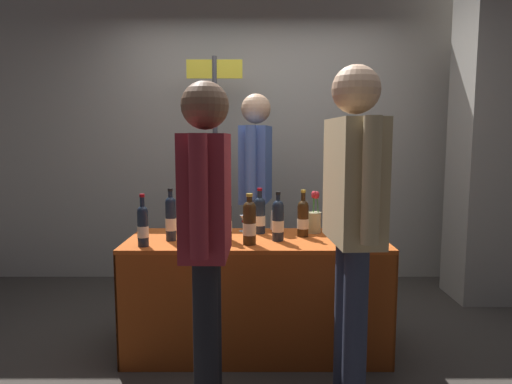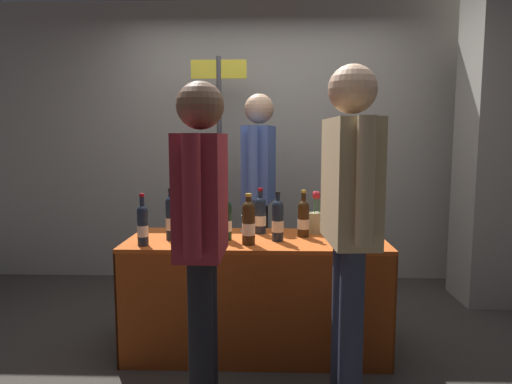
% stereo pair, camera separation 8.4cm
% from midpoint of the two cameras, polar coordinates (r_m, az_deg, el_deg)
% --- Properties ---
extents(ground_plane, '(12.00, 12.00, 0.00)m').
position_cam_midpoint_polar(ground_plane, '(3.19, -0.80, -18.82)').
color(ground_plane, '#38332D').
extents(back_partition, '(7.09, 0.12, 2.66)m').
position_cam_midpoint_polar(back_partition, '(4.47, -0.51, 6.16)').
color(back_partition, '#9E998E').
rests_on(back_partition, ground_plane).
extents(concrete_pillar, '(0.49, 0.49, 3.20)m').
position_cam_midpoint_polar(concrete_pillar, '(4.28, 26.71, 9.03)').
color(concrete_pillar, gray).
rests_on(concrete_pillar, ground_plane).
extents(tasting_table, '(1.64, 0.65, 0.74)m').
position_cam_midpoint_polar(tasting_table, '(3.01, -0.81, -10.11)').
color(tasting_table, '#B74C19').
rests_on(tasting_table, ground_plane).
extents(featured_wine_bottle, '(0.08, 0.08, 0.30)m').
position_cam_midpoint_polar(featured_wine_bottle, '(2.88, -4.65, -3.44)').
color(featured_wine_bottle, black).
rests_on(featured_wine_bottle, tasting_table).
extents(display_bottle_0, '(0.08, 0.08, 0.31)m').
position_cam_midpoint_polar(display_bottle_0, '(2.99, 5.10, -3.20)').
color(display_bottle_0, '#38230F').
rests_on(display_bottle_0, tasting_table).
extents(display_bottle_1, '(0.07, 0.07, 0.31)m').
position_cam_midpoint_polar(display_bottle_1, '(2.85, 1.93, -3.50)').
color(display_bottle_1, '#192333').
rests_on(display_bottle_1, tasting_table).
extents(display_bottle_2, '(0.08, 0.08, 0.31)m').
position_cam_midpoint_polar(display_bottle_2, '(2.75, -1.71, -3.77)').
color(display_bottle_2, '#38230F').
rests_on(display_bottle_2, tasting_table).
extents(display_bottle_3, '(0.07, 0.07, 0.31)m').
position_cam_midpoint_polar(display_bottle_3, '(3.00, 9.05, -3.11)').
color(display_bottle_3, '#192333').
rests_on(display_bottle_3, tasting_table).
extents(display_bottle_4, '(0.07, 0.07, 0.33)m').
position_cam_midpoint_polar(display_bottle_4, '(2.92, -11.42, -3.19)').
color(display_bottle_4, '#192333').
rests_on(display_bottle_4, tasting_table).
extents(display_bottle_5, '(0.08, 0.08, 0.31)m').
position_cam_midpoint_polar(display_bottle_5, '(3.07, -0.32, -2.83)').
color(display_bottle_5, '#192333').
rests_on(display_bottle_5, tasting_table).
extents(display_bottle_6, '(0.07, 0.07, 0.31)m').
position_cam_midpoint_polar(display_bottle_6, '(2.80, -14.81, -4.02)').
color(display_bottle_6, '#192333').
rests_on(display_bottle_6, tasting_table).
extents(wine_glass_near_vendor, '(0.07, 0.07, 0.11)m').
position_cam_midpoint_polar(wine_glass_near_vendor, '(3.15, -2.26, -3.53)').
color(wine_glass_near_vendor, silver).
rests_on(wine_glass_near_vendor, tasting_table).
extents(wine_glass_mid, '(0.07, 0.07, 0.13)m').
position_cam_midpoint_polar(wine_glass_mid, '(3.09, -5.82, -3.49)').
color(wine_glass_mid, silver).
rests_on(wine_glass_mid, tasting_table).
extents(flower_vase, '(0.10, 0.11, 0.28)m').
position_cam_midpoint_polar(flower_vase, '(3.12, 6.47, -3.46)').
color(flower_vase, tan).
rests_on(flower_vase, tasting_table).
extents(brochure_stand, '(0.08, 0.15, 0.14)m').
position_cam_midpoint_polar(brochure_stand, '(3.14, 1.81, -3.78)').
color(brochure_stand, silver).
rests_on(brochure_stand, tasting_table).
extents(vendor_presenter, '(0.27, 0.61, 1.73)m').
position_cam_midpoint_polar(vendor_presenter, '(3.70, -0.63, 1.68)').
color(vendor_presenter, black).
rests_on(vendor_presenter, ground_plane).
extents(taster_foreground_right, '(0.23, 0.56, 1.64)m').
position_cam_midpoint_polar(taster_foreground_right, '(2.19, -7.35, -3.76)').
color(taster_foreground_right, black).
rests_on(taster_foreground_right, ground_plane).
extents(taster_foreground_left, '(0.24, 0.63, 1.73)m').
position_cam_midpoint_polar(taster_foreground_left, '(2.30, 11.02, -1.51)').
color(taster_foreground_left, '#2D3347').
rests_on(taster_foreground_left, ground_plane).
extents(booth_signpost, '(0.48, 0.04, 2.08)m').
position_cam_midpoint_polar(booth_signpost, '(4.06, -5.67, 5.08)').
color(booth_signpost, '#47474C').
rests_on(booth_signpost, ground_plane).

